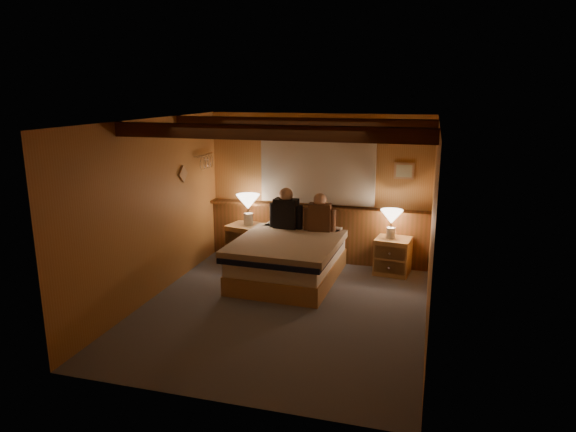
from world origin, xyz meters
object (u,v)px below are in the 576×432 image
at_px(lamp_left, 248,204).
at_px(lamp_right, 391,219).
at_px(bed, 288,258).
at_px(person_left, 286,211).
at_px(nightstand_left, 247,243).
at_px(nightstand_right, 393,256).
at_px(person_right, 320,215).
at_px(duffel_bag, 246,259).

bearing_deg(lamp_left, lamp_right, 0.13).
height_order(bed, person_left, person_left).
bearing_deg(nightstand_left, bed, -24.71).
height_order(nightstand_left, person_left, person_left).
bearing_deg(nightstand_right, person_right, -165.98).
distance_m(bed, nightstand_left, 1.12).
bearing_deg(person_left, bed, -67.19).
xyz_separation_m(nightstand_left, person_left, (0.70, -0.09, 0.60)).
relative_size(lamp_left, person_right, 0.82).
xyz_separation_m(nightstand_left, lamp_left, (0.03, 0.01, 0.66)).
distance_m(bed, duffel_bag, 0.86).
bearing_deg(bed, lamp_left, 144.12).
bearing_deg(nightstand_left, lamp_left, 27.74).
relative_size(nightstand_left, nightstand_right, 1.15).
bearing_deg(lamp_left, nightstand_left, -164.26).
bearing_deg(nightstand_right, lamp_right, -163.68).
distance_m(bed, person_right, 0.86).
relative_size(bed, nightstand_left, 2.96).
xyz_separation_m(bed, nightstand_right, (1.47, 0.69, -0.05)).
height_order(nightstand_left, nightstand_right, nightstand_left).
xyz_separation_m(lamp_right, duffel_bag, (-2.20, -0.38, -0.72)).
bearing_deg(lamp_right, person_right, -173.67).
bearing_deg(person_right, lamp_left, 170.08).
height_order(bed, duffel_bag, bed).
bearing_deg(person_right, bed, -125.69).
distance_m(lamp_left, person_right, 1.22).
bearing_deg(lamp_left, person_right, -5.40).
bearing_deg(duffel_bag, lamp_right, 18.44).
bearing_deg(nightstand_left, person_right, 7.15).
xyz_separation_m(nightstand_right, person_right, (-1.12, -0.13, 0.60)).
xyz_separation_m(lamp_right, person_left, (-1.62, -0.11, 0.03)).
bearing_deg(nightstand_left, nightstand_right, 12.51).
bearing_deg(duffel_bag, person_right, 21.71).
bearing_deg(lamp_right, lamp_left, -179.87).
xyz_separation_m(lamp_left, duffel_bag, (0.09, -0.38, -0.81)).
xyz_separation_m(person_left, person_right, (0.54, -0.01, -0.02)).
bearing_deg(lamp_right, person_left, -176.28).
height_order(lamp_right, person_left, person_left).
distance_m(person_left, duffel_bag, 0.99).
bearing_deg(lamp_right, bed, -154.23).
xyz_separation_m(nightstand_left, nightstand_right, (2.37, 0.02, -0.03)).
xyz_separation_m(nightstand_right, lamp_left, (-2.34, -0.01, 0.68)).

